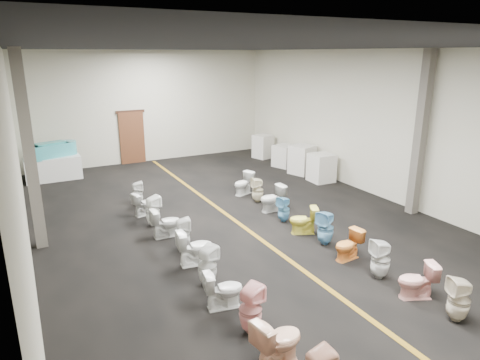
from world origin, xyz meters
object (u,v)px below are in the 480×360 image
(toilet_left_7, at_px, (182,234))
(toilet_right_11, at_px, (243,183))
(appliance_crate_c, at_px, (285,156))
(toilet_left_9, at_px, (153,211))
(toilet_left_3, at_px, (251,309))
(toilet_left_8, at_px, (166,223))
(toilet_left_2, at_px, (278,341))
(appliance_crate_b, at_px, (302,160))
(display_table, at_px, (53,168))
(toilet_left_6, at_px, (195,247))
(toilet_right_8, at_px, (284,209))
(toilet_left_10, at_px, (144,204))
(toilet_right_2, at_px, (459,300))
(toilet_right_5, at_px, (348,245))
(toilet_left_5, at_px, (207,266))
(appliance_crate_a, at_px, (321,168))
(toilet_right_3, at_px, (417,281))
(toilet_left_4, at_px, (223,289))
(appliance_crate_d, at_px, (263,146))
(toilet_right_4, at_px, (381,259))
(toilet_right_9, at_px, (272,198))
(toilet_right_7, at_px, (303,220))
(toilet_right_6, at_px, (325,228))
(toilet_left_11, at_px, (137,194))
(bathtub, at_px, (51,150))
(toilet_right_10, at_px, (258,190))

(toilet_left_7, height_order, toilet_right_11, toilet_left_7)
(appliance_crate_c, height_order, toilet_left_9, appliance_crate_c)
(toilet_left_3, relative_size, toilet_left_8, 1.14)
(toilet_left_2, bearing_deg, appliance_crate_c, -43.29)
(appliance_crate_b, xyz_separation_m, toilet_left_2, (-6.40, -8.32, -0.14))
(display_table, xyz_separation_m, toilet_left_6, (2.07, -8.42, -0.02))
(toilet_left_7, distance_m, toilet_right_8, 3.03)
(toilet_left_2, distance_m, toilet_left_10, 6.84)
(toilet_right_2, relative_size, toilet_right_5, 1.19)
(display_table, xyz_separation_m, toilet_right_5, (5.12, -9.78, -0.08))
(appliance_crate_c, xyz_separation_m, toilet_left_5, (-6.40, -6.97, -0.02))
(appliance_crate_a, xyz_separation_m, toilet_right_3, (-3.17, -6.86, -0.14))
(appliance_crate_b, bearing_deg, toilet_left_4, -134.26)
(display_table, relative_size, appliance_crate_d, 1.87)
(toilet_left_4, bearing_deg, toilet_right_4, -89.75)
(toilet_left_9, bearing_deg, toilet_right_5, -152.98)
(toilet_right_9, bearing_deg, toilet_right_7, -6.11)
(toilet_right_6, bearing_deg, toilet_right_8, 163.49)
(toilet_right_6, relative_size, toilet_right_11, 1.17)
(toilet_left_6, xyz_separation_m, toilet_right_7, (3.02, 0.26, -0.04))
(toilet_left_2, relative_size, toilet_right_7, 1.13)
(display_table, relative_size, toilet_right_8, 2.64)
(toilet_right_3, relative_size, toilet_right_4, 0.85)
(toilet_left_3, bearing_deg, toilet_right_11, -49.22)
(toilet_left_5, bearing_deg, toilet_left_6, -30.95)
(display_table, height_order, toilet_right_8, display_table)
(toilet_right_3, distance_m, toilet_right_11, 6.85)
(appliance_crate_d, height_order, toilet_right_2, appliance_crate_d)
(appliance_crate_a, relative_size, toilet_left_11, 1.36)
(toilet_left_6, height_order, toilet_left_11, toilet_left_6)
(toilet_left_7, bearing_deg, bathtub, 24.38)
(toilet_left_11, bearing_deg, toilet_left_9, -174.63)
(toilet_right_2, bearing_deg, appliance_crate_d, -171.40)
(toilet_left_8, height_order, toilet_left_9, toilet_left_9)
(appliance_crate_c, height_order, toilet_right_4, appliance_crate_c)
(display_table, relative_size, appliance_crate_b, 1.73)
(appliance_crate_c, height_order, toilet_right_3, appliance_crate_c)
(appliance_crate_d, relative_size, toilet_right_6, 1.17)
(toilet_left_6, relative_size, toilet_left_9, 0.96)
(toilet_left_10, bearing_deg, toilet_left_9, 165.27)
(toilet_left_3, bearing_deg, toilet_right_4, -106.24)
(toilet_right_7, bearing_deg, display_table, -123.25)
(toilet_right_3, bearing_deg, display_table, -132.01)
(appliance_crate_c, distance_m, toilet_left_2, 11.45)
(toilet_right_2, xyz_separation_m, toilet_right_10, (0.03, 6.80, -0.02))
(toilet_left_11, relative_size, toilet_right_4, 0.88)
(toilet_left_11, height_order, toilet_right_4, toilet_right_4)
(bathtub, height_order, toilet_right_8, bathtub)
(toilet_left_2, xyz_separation_m, toilet_right_7, (3.13, 3.71, -0.04))
(appliance_crate_d, xyz_separation_m, toilet_right_7, (-3.27, -7.48, -0.15))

